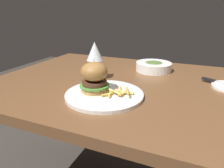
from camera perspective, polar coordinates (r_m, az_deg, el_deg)
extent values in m
cube|color=brown|center=(0.95, 7.17, -0.85)|extent=(1.38, 0.92, 0.04)
cylinder|color=brown|center=(1.68, -10.66, -5.12)|extent=(0.06, 0.06, 0.70)
cylinder|color=white|center=(0.79, -2.19, -3.03)|extent=(0.31, 0.31, 0.01)
cylinder|color=#B78447|center=(0.80, -4.95, -1.27)|extent=(0.11, 0.11, 0.02)
cylinder|color=#4C9338|center=(0.80, -4.98, -0.33)|extent=(0.12, 0.12, 0.01)
cylinder|color=#4C2D1E|center=(0.79, -5.00, 0.42)|extent=(0.10, 0.10, 0.02)
ellipsoid|color=#9C6A35|center=(0.78, -5.10, 3.55)|extent=(0.11, 0.11, 0.07)
cylinder|color=#CCB78C|center=(0.77, -5.16, 5.33)|extent=(0.00, 0.00, 0.05)
cylinder|color=#E0B251|center=(0.79, 2.51, -2.03)|extent=(0.05, 0.02, 0.01)
cylinder|color=#EABC5B|center=(0.77, 4.35, -2.49)|extent=(0.05, 0.01, 0.01)
cylinder|color=#E0B251|center=(0.76, -0.53, -2.73)|extent=(0.05, 0.07, 0.01)
cylinder|color=#EABC5B|center=(0.76, -0.51, -2.62)|extent=(0.02, 0.07, 0.01)
cylinder|color=#EABC5B|center=(0.77, 3.70, -2.42)|extent=(0.02, 0.06, 0.01)
cylinder|color=#EABC5B|center=(0.75, 0.86, -2.24)|extent=(0.06, 0.04, 0.01)
cylinder|color=gold|center=(0.75, 4.44, -1.98)|extent=(0.03, 0.06, 0.01)
cylinder|color=#EABC5B|center=(0.76, 1.70, -2.63)|extent=(0.03, 0.04, 0.01)
cylinder|color=#EABC5B|center=(0.81, 2.32, -1.42)|extent=(0.03, 0.06, 0.01)
cylinder|color=silver|center=(0.99, -4.73, 1.53)|extent=(0.07, 0.07, 0.00)
cylinder|color=silver|center=(0.97, -4.81, 4.18)|extent=(0.01, 0.01, 0.09)
cone|color=silver|center=(0.95, -4.96, 9.33)|extent=(0.08, 0.08, 0.09)
cube|color=black|center=(1.04, 25.84, 1.18)|extent=(0.06, 0.04, 0.01)
cylinder|color=white|center=(1.14, 11.79, 4.88)|extent=(0.20, 0.20, 0.05)
ellipsoid|color=#4C662D|center=(1.14, 11.85, 5.72)|extent=(0.11, 0.11, 0.02)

